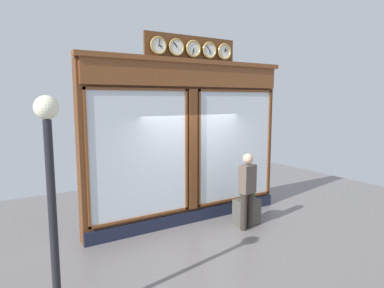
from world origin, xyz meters
name	(u,v)px	position (x,y,z in m)	size (l,w,h in m)	color
ground_plane	(283,276)	(0.00, 2.80, 0.00)	(14.00, 14.00, 0.00)	slate
shop_facade	(189,141)	(0.00, -0.13, 1.89)	(5.06, 0.42, 4.21)	#5B3319
pedestrian	(247,188)	(-0.81, 0.98, 0.93)	(0.39, 0.28, 1.69)	#312A24
street_lamp	(50,175)	(3.33, 2.19, 1.97)	(0.28, 0.28, 2.90)	black
planter_box	(247,212)	(-1.00, 0.77, 0.29)	(0.56, 0.36, 0.59)	#4C4742
planter_shrub	(247,191)	(-1.00, 0.77, 0.78)	(0.38, 0.38, 0.38)	#285623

